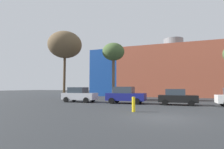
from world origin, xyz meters
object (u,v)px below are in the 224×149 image
Objects in this scene: bollard_yellow_0 at (134,104)px; bare_tree_0 at (113,53)px; parked_car_1 at (125,95)px; bare_tree_2 at (65,45)px; parked_car_0 at (79,95)px; parked_car_2 at (177,97)px.

bare_tree_0 is at bearing 116.10° from bollard_yellow_0.
parked_car_1 is 0.42× the size of bare_tree_2.
parked_car_0 is 7.95m from bare_tree_0.
bollard_yellow_0 is at bearing -37.27° from bare_tree_2.
parked_car_0 is 3.84× the size of bollard_yellow_0.
parked_car_0 is at bearing -123.80° from bare_tree_0.
parked_car_2 is 11.29m from bare_tree_0.
parked_car_2 is at bearing -10.84° from bare_tree_2.
parked_car_0 reaches higher than bollard_yellow_0.
parked_car_0 is at bearing -180.00° from parked_car_2.
bare_tree_0 reaches higher than parked_car_2.
parked_car_2 is (11.44, 0.00, -0.09)m from parked_car_0.
parked_car_0 is 5.94m from parked_car_1.
bare_tree_0 is at bearing 10.97° from bare_tree_2.
bare_tree_2 is at bearing 144.97° from parked_car_0.
bollard_yellow_0 is at bearing -63.90° from bare_tree_0.
parked_car_1 is at bearing -16.41° from bare_tree_2.
bare_tree_0 is (-8.48, 4.42, 6.00)m from parked_car_2.
bare_tree_0 is 13.81m from bollard_yellow_0.
bare_tree_0 is 7.49× the size of bollard_yellow_0.
parked_car_1 is at bearing 0.00° from parked_car_0.
parked_car_1 is 7.07m from bollard_yellow_0.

